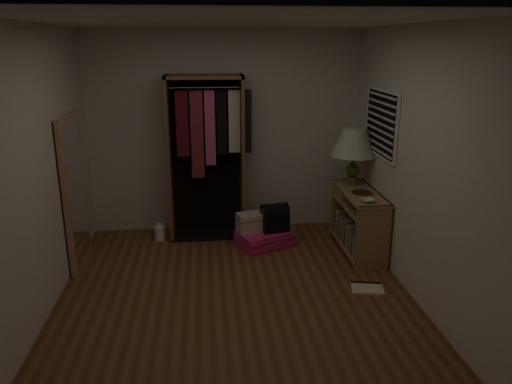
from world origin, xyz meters
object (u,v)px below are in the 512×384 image
Objects in this scene: open_wardrobe at (208,143)px; train_case at (251,222)px; floor_mirror at (75,192)px; black_bag at (275,217)px; console_bookshelf at (357,219)px; pink_suitcase at (264,239)px; table_lamp at (354,144)px; white_jug at (160,233)px.

open_wardrobe is 5.39× the size of train_case.
train_case is at bearing 8.78° from floor_mirror.
console_bookshelf is at bearing -24.90° from black_bag.
black_bag is at bearing 165.84° from console_bookshelf.
pink_suitcase is 1.98× the size of train_case.
open_wardrobe is 2.84× the size of table_lamp.
floor_mirror is 7.55× the size of white_jug.
white_jug is (-1.43, 0.31, -0.28)m from black_bag.
open_wardrobe is 1.25m from black_bag.
white_jug is (-2.40, 0.55, -0.30)m from console_bookshelf.
pink_suitcase is (-1.11, 0.21, -0.30)m from console_bookshelf.
open_wardrobe is (-1.75, 0.73, 0.82)m from console_bookshelf.
white_jug is at bearing 35.64° from floor_mirror.
black_bag reaches higher than train_case.
console_bookshelf is at bearing -35.47° from pink_suitcase.
table_lamp reaches higher than console_bookshelf.
open_wardrobe is at bearing 27.45° from floor_mirror.
open_wardrobe is at bearing 14.79° from white_jug.
open_wardrobe reaches higher than floor_mirror.
table_lamp is (1.76, -0.41, 0.03)m from open_wardrobe.
table_lamp is 2.68m from white_jug.
floor_mirror is at bearing -173.67° from table_lamp.
table_lamp is at bearing -6.67° from black_bag.
floor_mirror is at bearing 162.44° from pink_suitcase.
white_jug is (0.84, 0.60, -0.75)m from floor_mirror.
floor_mirror is 1.28m from white_jug.
table_lamp is (1.11, 0.10, 1.16)m from pink_suitcase.
white_jug is (-1.29, 0.34, 0.00)m from pink_suitcase.
open_wardrobe is 1.39m from pink_suitcase.
floor_mirror reaches higher than table_lamp.
black_bag is 1.31m from table_lamp.
black_bag is at bearing 7.29° from floor_mirror.
table_lamp is at bearing 6.33° from floor_mirror.
console_bookshelf is at bearing -25.42° from train_case.
console_bookshelf is 3.13× the size of black_bag.
floor_mirror is (-3.24, -0.05, 0.46)m from console_bookshelf.
table_lamp reaches higher than pink_suitcase.
table_lamp is (0.97, 0.07, 0.88)m from black_bag.
open_wardrobe reaches higher than table_lamp.
console_bookshelf is 2.94× the size of train_case.
white_jug is at bearing -165.21° from open_wardrobe.
black_bag is (0.78, -0.48, -0.84)m from open_wardrobe.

